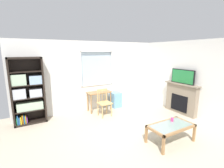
{
  "coord_description": "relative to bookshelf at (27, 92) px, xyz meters",
  "views": [
    {
      "loc": [
        -2.24,
        -3.16,
        2.14
      ],
      "look_at": [
        0.09,
        0.91,
        1.19
      ],
      "focal_mm": 25.89,
      "sensor_mm": 36.0,
      "label": 1
    }
  ],
  "objects": [
    {
      "name": "ground",
      "position": [
        2.11,
        -2.09,
        -0.96
      ],
      "size": [
        6.27,
        5.67,
        0.02
      ],
      "primitive_type": "cube",
      "color": "beige"
    },
    {
      "name": "wooden_chair",
      "position": [
        2.21,
        -0.62,
        -0.49
      ],
      "size": [
        0.43,
        0.41,
        0.9
      ],
      "color": "tan",
      "rests_on": "ground"
    },
    {
      "name": "tv",
      "position": [
        4.63,
        -1.75,
        0.35
      ],
      "size": [
        0.06,
        0.86,
        0.48
      ],
      "color": "black",
      "rests_on": "fireplace"
    },
    {
      "name": "coffee_table",
      "position": [
        2.85,
        -2.87,
        -0.58
      ],
      "size": [
        1.09,
        0.58,
        0.44
      ],
      "color": "#8C9E99",
      "rests_on": "ground"
    },
    {
      "name": "plastic_drawer_unit",
      "position": [
        3.01,
        -0.06,
        -0.66
      ],
      "size": [
        0.35,
        0.4,
        0.58
      ],
      "primitive_type": "cube",
      "color": "#72ADDB",
      "rests_on": "ground"
    },
    {
      "name": "desk_under_window",
      "position": [
        2.28,
        -0.11,
        -0.38
      ],
      "size": [
        0.87,
        0.41,
        0.71
      ],
      "color": "#A37547",
      "rests_on": "ground"
    },
    {
      "name": "wall_back_with_window",
      "position": [
        2.09,
        0.24,
        0.27
      ],
      "size": [
        5.27,
        0.15,
        2.5
      ],
      "color": "white",
      "rests_on": "ground"
    },
    {
      "name": "wall_right",
      "position": [
        4.81,
        -2.09,
        0.3
      ],
      "size": [
        0.12,
        4.87,
        2.5
      ],
      "primitive_type": "cube",
      "color": "white",
      "rests_on": "ground"
    },
    {
      "name": "fireplace",
      "position": [
        4.65,
        -1.75,
        -0.42
      ],
      "size": [
        0.26,
        1.26,
        1.07
      ],
      "color": "gray",
      "rests_on": "ground"
    },
    {
      "name": "sippy_cup",
      "position": [
        3.04,
        -2.73,
        -0.47
      ],
      "size": [
        0.07,
        0.07,
        0.09
      ],
      "primitive_type": "cylinder",
      "color": "#DB3D84",
      "rests_on": "coffee_table"
    },
    {
      "name": "bookshelf",
      "position": [
        0.0,
        0.0,
        0.0
      ],
      "size": [
        0.9,
        0.38,
        1.99
      ],
      "color": "black",
      "rests_on": "ground"
    }
  ]
}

